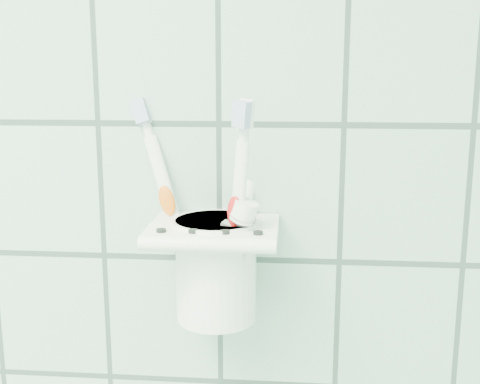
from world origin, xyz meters
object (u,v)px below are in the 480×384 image
object	(u,v)px
toothbrush_blue	(216,212)
toothpaste_tube	(210,244)
cup	(216,266)
toothbrush_pink	(198,201)
holder_bracket	(214,232)
toothbrush_orange	(229,208)

from	to	relation	value
toothbrush_blue	toothpaste_tube	bearing A→B (deg)	131.94
toothbrush_blue	toothpaste_tube	size ratio (longest dim) A/B	1.52
cup	toothbrush_pink	xyz separation A→B (m)	(-0.02, 0.00, 0.07)
holder_bracket	toothpaste_tube	bearing A→B (deg)	-124.16
toothbrush_pink	toothbrush_blue	bearing A→B (deg)	-39.46
toothbrush_orange	holder_bracket	bearing A→B (deg)	-168.28
holder_bracket	toothbrush_pink	size ratio (longest dim) A/B	0.57
cup	toothbrush_orange	xyz separation A→B (m)	(0.01, -0.01, 0.06)
toothbrush_orange	toothpaste_tube	bearing A→B (deg)	-148.16
holder_bracket	cup	distance (m)	0.04
toothbrush_orange	toothbrush_blue	bearing A→B (deg)	-126.80
toothbrush_orange	toothpaste_tube	size ratio (longest dim) A/B	1.60
toothbrush_blue	toothpaste_tube	xyz separation A→B (m)	(-0.01, 0.00, -0.03)
cup	toothbrush_orange	size ratio (longest dim) A/B	0.48
toothbrush_orange	toothpaste_tube	xyz separation A→B (m)	(-0.02, -0.00, -0.04)
toothbrush_pink	toothbrush_orange	bearing A→B (deg)	-20.14
holder_bracket	toothbrush_orange	xyz separation A→B (m)	(0.02, -0.00, 0.03)
holder_bracket	toothbrush_pink	xyz separation A→B (m)	(-0.02, 0.01, 0.03)
toothbrush_orange	toothpaste_tube	world-z (taller)	toothbrush_orange
holder_bracket	cup	world-z (taller)	same
toothpaste_tube	toothbrush_orange	bearing A→B (deg)	18.21
holder_bracket	cup	xyz separation A→B (m)	(0.00, 0.00, -0.04)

